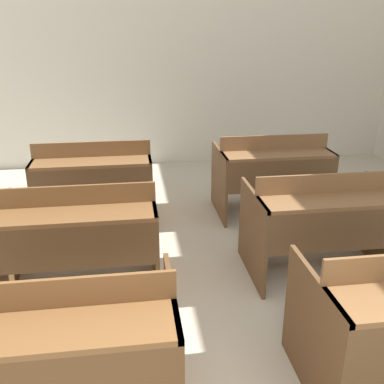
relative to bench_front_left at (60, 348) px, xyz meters
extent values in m
cube|color=beige|center=(1.02, 4.51, 1.05)|extent=(6.33, 0.06, 3.02)
cube|color=#52351D|center=(0.55, 0.04, -0.11)|extent=(0.03, 0.75, 0.71)
cube|color=brown|center=(0.00, -0.17, 0.23)|extent=(1.13, 0.32, 0.03)
cube|color=brown|center=(0.00, -0.02, 0.32)|extent=(1.13, 0.02, 0.15)
cube|color=brown|center=(0.00, 0.27, -0.05)|extent=(1.13, 0.30, 0.03)
cube|color=#52351D|center=(0.00, 0.27, -0.31)|extent=(1.07, 0.04, 0.04)
cube|color=brown|center=(1.29, 0.04, -0.11)|extent=(0.03, 0.75, 0.71)
cube|color=brown|center=(1.84, 0.27, -0.31)|extent=(1.07, 0.04, 0.04)
cube|color=#53361E|center=(-0.57, 1.28, -0.11)|extent=(0.03, 0.75, 0.71)
cube|color=#53361E|center=(0.53, 1.28, -0.11)|extent=(0.03, 0.75, 0.71)
cube|color=brown|center=(-0.02, 1.06, 0.23)|extent=(1.13, 0.32, 0.03)
cube|color=#53361E|center=(-0.02, 0.92, 0.06)|extent=(1.07, 0.02, 0.32)
cube|color=brown|center=(-0.02, 1.21, 0.32)|extent=(1.13, 0.02, 0.15)
cube|color=brown|center=(-0.02, 1.50, -0.05)|extent=(1.13, 0.30, 0.03)
cube|color=#53361E|center=(-0.02, 1.50, -0.31)|extent=(1.07, 0.04, 0.04)
cube|color=brown|center=(1.30, 1.27, -0.11)|extent=(0.03, 0.75, 0.71)
cube|color=brown|center=(2.40, 1.27, -0.11)|extent=(0.03, 0.75, 0.71)
cube|color=brown|center=(1.85, 1.06, 0.23)|extent=(1.13, 0.32, 0.03)
cube|color=brown|center=(1.85, 0.91, 0.06)|extent=(1.07, 0.02, 0.32)
cube|color=brown|center=(1.85, 1.21, 0.32)|extent=(1.13, 0.02, 0.15)
cube|color=brown|center=(1.85, 1.50, -0.05)|extent=(1.13, 0.30, 0.03)
cube|color=brown|center=(1.85, 1.50, -0.31)|extent=(1.07, 0.04, 0.04)
cube|color=brown|center=(-0.54, 2.51, -0.11)|extent=(0.03, 0.75, 0.71)
cube|color=brown|center=(0.56, 2.51, -0.11)|extent=(0.03, 0.75, 0.71)
cube|color=brown|center=(0.01, 2.30, 0.23)|extent=(1.13, 0.32, 0.03)
cube|color=brown|center=(0.01, 2.15, 0.06)|extent=(1.07, 0.02, 0.32)
cube|color=brown|center=(0.01, 2.45, 0.32)|extent=(1.13, 0.02, 0.15)
cube|color=brown|center=(0.01, 2.74, -0.05)|extent=(1.13, 0.30, 0.03)
cube|color=brown|center=(0.01, 2.74, -0.31)|extent=(1.07, 0.04, 0.04)
cube|color=brown|center=(1.28, 2.52, -0.11)|extent=(0.03, 0.75, 0.71)
cube|color=brown|center=(2.38, 2.52, -0.11)|extent=(0.03, 0.75, 0.71)
cube|color=brown|center=(1.83, 2.31, 0.23)|extent=(1.13, 0.32, 0.03)
cube|color=brown|center=(1.83, 2.16, 0.06)|extent=(1.07, 0.02, 0.32)
cube|color=brown|center=(1.83, 2.46, 0.32)|extent=(1.13, 0.02, 0.15)
cube|color=brown|center=(1.83, 2.75, -0.05)|extent=(1.13, 0.30, 0.03)
cube|color=brown|center=(1.83, 2.75, -0.31)|extent=(1.07, 0.04, 0.04)
camera|label=1|loc=(0.38, -1.81, 1.46)|focal=42.00mm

